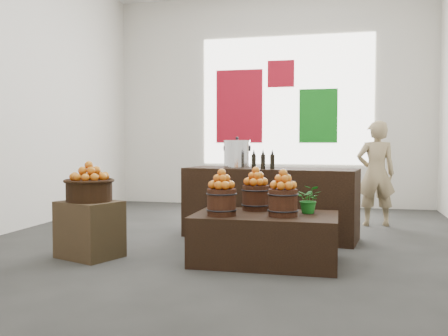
% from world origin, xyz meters
% --- Properties ---
extents(ground, '(7.00, 7.00, 0.00)m').
position_xyz_m(ground, '(0.00, 0.00, 0.00)').
color(ground, '#363634').
rests_on(ground, ground).
extents(back_wall, '(6.00, 0.04, 4.00)m').
position_xyz_m(back_wall, '(0.00, 3.50, 2.00)').
color(back_wall, silver).
rests_on(back_wall, ground).
extents(back_opening, '(3.20, 0.02, 2.40)m').
position_xyz_m(back_opening, '(0.30, 3.48, 2.00)').
color(back_opening, white).
rests_on(back_opening, back_wall).
extents(deco_red_left, '(0.90, 0.04, 1.40)m').
position_xyz_m(deco_red_left, '(-0.60, 3.47, 1.90)').
color(deco_red_left, maroon).
rests_on(deco_red_left, back_wall).
extents(deco_green_right, '(0.70, 0.04, 1.00)m').
position_xyz_m(deco_green_right, '(0.90, 3.47, 1.70)').
color(deco_green_right, '#106D16').
rests_on(deco_green_right, back_wall).
extents(deco_red_upper, '(0.50, 0.04, 0.50)m').
position_xyz_m(deco_red_upper, '(0.20, 3.47, 2.50)').
color(deco_red_upper, maroon).
rests_on(deco_red_upper, back_wall).
extents(crate, '(0.73, 0.67, 0.59)m').
position_xyz_m(crate, '(-1.25, -1.24, 0.30)').
color(crate, '#4C3623').
rests_on(crate, ground).
extents(wicker_basket, '(0.48, 0.48, 0.22)m').
position_xyz_m(wicker_basket, '(-1.25, -1.24, 0.70)').
color(wicker_basket, black).
rests_on(wicker_basket, crate).
extents(apples_in_basket, '(0.37, 0.37, 0.20)m').
position_xyz_m(apples_in_basket, '(-1.25, -1.24, 0.91)').
color(apples_in_basket, '#AE1205').
rests_on(apples_in_basket, wicker_basket).
extents(display_table, '(1.43, 0.88, 0.49)m').
position_xyz_m(display_table, '(0.59, -1.04, 0.25)').
color(display_table, black).
rests_on(display_table, ground).
extents(apple_bucket_front_left, '(0.29, 0.29, 0.26)m').
position_xyz_m(apple_bucket_front_left, '(0.19, -1.24, 0.63)').
color(apple_bucket_front_left, '#3B1B10').
rests_on(apple_bucket_front_left, display_table).
extents(apples_in_bucket_front_left, '(0.21, 0.21, 0.19)m').
position_xyz_m(apples_in_bucket_front_left, '(0.19, -1.24, 0.85)').
color(apples_in_bucket_front_left, '#AE1205').
rests_on(apples_in_bucket_front_left, apple_bucket_front_left).
extents(apple_bucket_front_right, '(0.29, 0.29, 0.26)m').
position_xyz_m(apple_bucket_front_right, '(0.78, -1.15, 0.63)').
color(apple_bucket_front_right, '#3B1B10').
rests_on(apple_bucket_front_right, display_table).
extents(apples_in_bucket_front_right, '(0.21, 0.21, 0.19)m').
position_xyz_m(apples_in_bucket_front_right, '(0.78, -1.15, 0.85)').
color(apples_in_bucket_front_right, '#AE1205').
rests_on(apples_in_bucket_front_right, apple_bucket_front_right).
extents(apple_bucket_rear, '(0.29, 0.29, 0.26)m').
position_xyz_m(apple_bucket_rear, '(0.45, -0.78, 0.63)').
color(apple_bucket_rear, '#3B1B10').
rests_on(apple_bucket_rear, display_table).
extents(apples_in_bucket_rear, '(0.21, 0.21, 0.19)m').
position_xyz_m(apples_in_bucket_rear, '(0.45, -0.78, 0.85)').
color(apples_in_bucket_rear, '#AE1205').
rests_on(apples_in_bucket_rear, apple_bucket_rear).
extents(herb_garnish_right, '(0.30, 0.27, 0.29)m').
position_xyz_m(herb_garnish_right, '(1.02, -0.90, 0.64)').
color(herb_garnish_right, '#15651A').
rests_on(herb_garnish_right, display_table).
extents(herb_garnish_left, '(0.20, 0.18, 0.29)m').
position_xyz_m(herb_garnish_left, '(0.05, -0.87, 0.64)').
color(herb_garnish_left, '#15651A').
rests_on(herb_garnish_left, display_table).
extents(counter, '(2.24, 0.97, 0.89)m').
position_xyz_m(counter, '(0.45, 0.28, 0.44)').
color(counter, black).
rests_on(counter, ground).
extents(stock_pot_left, '(0.33, 0.33, 0.33)m').
position_xyz_m(stock_pot_left, '(0.01, 0.34, 1.05)').
color(stock_pot_left, silver).
rests_on(stock_pot_left, counter).
extents(oil_cruets, '(0.24, 0.09, 0.25)m').
position_xyz_m(oil_cruets, '(0.42, 0.06, 1.01)').
color(oil_cruets, black).
rests_on(oil_cruets, counter).
extents(shopper, '(0.61, 0.45, 1.52)m').
position_xyz_m(shopper, '(1.82, 1.52, 0.76)').
color(shopper, '#98835D').
rests_on(shopper, ground).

